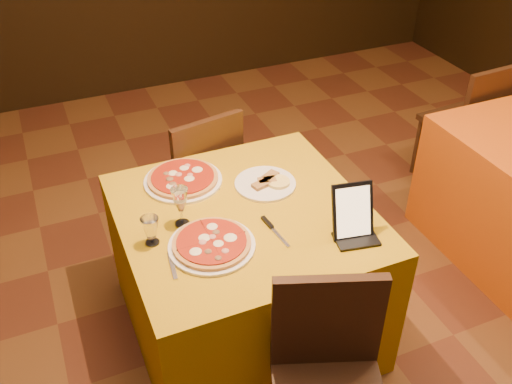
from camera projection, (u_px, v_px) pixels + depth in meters
name	position (u px, v px, depth m)	size (l,w,h in m)	color
floor	(326.00, 384.00, 2.71)	(6.00, 7.00, 0.01)	#5E2D19
main_table	(245.00, 273.00, 2.78)	(1.10, 1.10, 0.75)	#B88D0B
chair_main_far	(194.00, 176.00, 3.32)	(0.37, 0.37, 0.91)	black
chair_side_far	(461.00, 122.00, 3.84)	(0.41, 0.41, 0.91)	black
pizza_near	(212.00, 244.00, 2.36)	(0.36, 0.36, 0.03)	white
pizza_far	(183.00, 179.00, 2.74)	(0.38, 0.38, 0.03)	white
cutlet_dish	(265.00, 183.00, 2.73)	(0.29, 0.29, 0.03)	white
wine_glass	(181.00, 207.00, 2.44)	(0.08, 0.08, 0.19)	#E5DA82
water_glass	(151.00, 231.00, 2.35)	(0.07, 0.07, 0.13)	silver
tablet	(353.00, 211.00, 2.37)	(0.18, 0.02, 0.24)	black
knife	(277.00, 234.00, 2.43)	(0.19, 0.02, 0.01)	#B2B3B9
fork_near	(172.00, 266.00, 2.27)	(0.16, 0.02, 0.01)	silver
fork_far	(211.00, 180.00, 2.76)	(0.18, 0.02, 0.01)	#ACABB2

